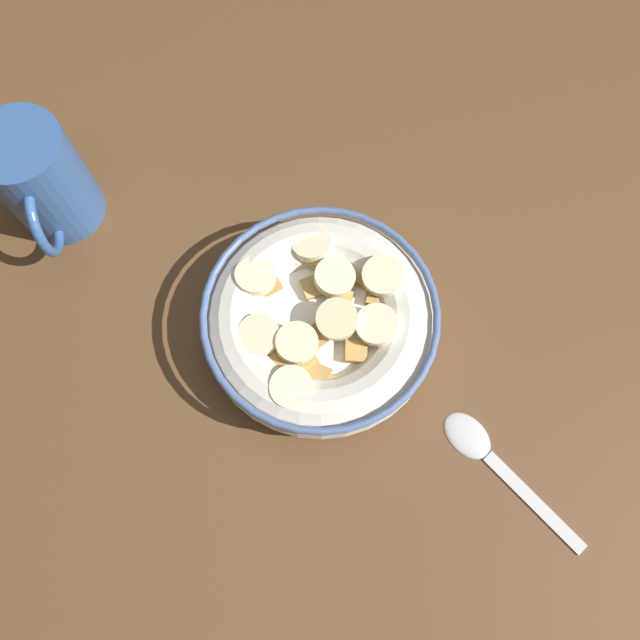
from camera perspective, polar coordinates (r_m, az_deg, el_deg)
ground_plane at (r=52.02cm, az=-0.00°, el=-1.43°), size 138.43×138.43×2.00cm
cereal_bowl at (r=48.58cm, az=-0.02°, el=-0.13°), size 18.31×18.31×5.41cm
spoon at (r=50.24cm, az=14.90°, el=-11.62°), size 12.64×8.66×0.80cm
coffee_mug at (r=55.91cm, az=-24.16°, el=11.54°), size 10.31×7.13×9.92cm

